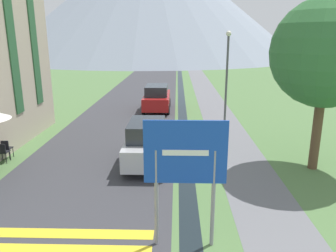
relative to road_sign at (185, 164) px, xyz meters
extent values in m
plane|color=#517542|center=(-1.02, 15.72, -2.20)|extent=(160.00, 160.00, 0.00)
cube|color=#38383D|center=(-3.52, 25.72, -2.19)|extent=(6.40, 60.00, 0.01)
cube|color=slate|center=(2.58, 25.72, -2.19)|extent=(2.20, 60.00, 0.01)
cube|color=black|center=(0.18, 25.72, -2.20)|extent=(0.60, 60.00, 0.00)
cube|color=yellow|center=(-3.52, -0.32, -2.19)|extent=(5.44, 0.44, 0.01)
cube|color=yellow|center=(-3.52, 0.38, -2.19)|extent=(5.44, 0.44, 0.01)
cube|color=#285633|center=(-7.65, 7.72, 4.28)|extent=(0.06, 0.70, 9.71)
cube|color=#285633|center=(-7.65, 10.07, 4.28)|extent=(0.06, 0.70, 9.71)
cylinder|color=gray|center=(-0.70, 0.02, -0.92)|extent=(0.10, 0.10, 2.55)
cylinder|color=gray|center=(0.70, 0.02, -0.92)|extent=(0.10, 0.10, 2.55)
cube|color=#1947B7|center=(0.00, 0.00, 0.30)|extent=(1.98, 0.05, 1.56)
cube|color=white|center=(0.00, -0.03, 0.30)|extent=(1.09, 0.02, 0.14)
cube|color=#B2B2B7|center=(-1.42, 5.64, -1.48)|extent=(1.65, 4.04, 0.84)
cube|color=#23282D|center=(-1.42, 5.44, -0.72)|extent=(1.40, 2.22, 0.68)
cylinder|color=black|center=(-2.21, 6.89, -1.90)|extent=(0.18, 0.60, 0.60)
cylinder|color=black|center=(-0.64, 6.89, -1.90)|extent=(0.18, 0.60, 0.60)
cylinder|color=black|center=(-2.21, 4.39, -1.90)|extent=(0.18, 0.60, 0.60)
cylinder|color=black|center=(-0.64, 4.39, -1.90)|extent=(0.18, 0.60, 0.60)
cube|color=#A31919|center=(-1.64, 15.76, -1.48)|extent=(1.78, 4.36, 0.84)
cube|color=#23282D|center=(-1.64, 15.54, -0.72)|extent=(1.51, 2.40, 0.68)
cylinder|color=black|center=(-2.49, 17.11, -1.90)|extent=(0.18, 0.60, 0.60)
cylinder|color=black|center=(-0.79, 17.11, -1.90)|extent=(0.18, 0.60, 0.60)
cylinder|color=black|center=(-2.49, 14.41, -1.90)|extent=(0.18, 0.60, 0.60)
cylinder|color=black|center=(-0.79, 14.41, -1.90)|extent=(0.18, 0.60, 0.60)
cube|color=black|center=(-7.47, 5.49, -1.75)|extent=(0.40, 0.40, 0.04)
cube|color=black|center=(-7.47, 5.31, -1.55)|extent=(0.40, 0.04, 0.40)
cylinder|color=black|center=(-7.64, 5.66, -1.97)|extent=(0.03, 0.03, 0.45)
cylinder|color=black|center=(-7.30, 5.66, -1.97)|extent=(0.03, 0.03, 0.45)
cylinder|color=black|center=(-7.30, 5.32, -1.97)|extent=(0.03, 0.03, 0.45)
cube|color=black|center=(-7.57, 5.94, -1.75)|extent=(0.40, 0.40, 0.04)
cube|color=black|center=(-7.57, 5.76, -1.55)|extent=(0.40, 0.04, 0.40)
cylinder|color=black|center=(-7.74, 6.11, -1.97)|extent=(0.03, 0.03, 0.45)
cylinder|color=black|center=(-7.40, 6.11, -1.97)|extent=(0.03, 0.03, 0.45)
cylinder|color=black|center=(-7.74, 5.77, -1.97)|extent=(0.03, 0.03, 0.45)
cylinder|color=black|center=(-7.40, 5.77, -1.97)|extent=(0.03, 0.03, 0.45)
cylinder|color=#515156|center=(2.47, 10.53, 0.38)|extent=(0.12, 0.12, 5.15)
sphere|color=silver|center=(2.47, 10.53, 3.08)|extent=(0.28, 0.28, 0.28)
cylinder|color=brown|center=(5.27, 5.17, -0.78)|extent=(0.36, 0.36, 2.83)
sphere|color=#336B38|center=(5.27, 5.17, 2.36)|extent=(4.08, 4.08, 4.08)
camera|label=1|loc=(-0.21, -7.27, 2.93)|focal=35.00mm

